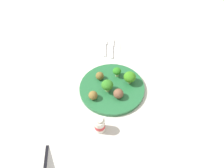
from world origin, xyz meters
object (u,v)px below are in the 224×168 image
Objects in this scene: plate at (112,88)px; meatball_center at (118,94)px; broccoli_floret_far_rim at (117,71)px; napkin at (108,49)px; fork at (105,47)px; knife at (112,47)px; broccoli_floret_near_rim at (130,77)px; meatball_mid_right at (100,76)px; yogurt_bottle at (100,125)px; meatball_back_right at (93,95)px; broccoli_floret_back_right at (107,85)px.

meatball_center is (-0.05, -0.02, 0.03)m from plate.
broccoli_floret_far_rim is 1.06× the size of meatball_center.
broccoli_floret_far_rim reaches higher than plate.
broccoli_floret_far_rim is at bearing -170.46° from napkin.
knife is (-0.00, -0.04, -0.00)m from fork.
napkin is at bearing 1.91° from plate.
broccoli_floret_near_rim reaches higher than meatball_center.
fork is (0.27, 0.03, -0.00)m from plate.
meatball_mid_right is 0.48× the size of yogurt_bottle.
meatball_back_right is at bearing 10.95° from yogurt_bottle.
meatball_mid_right is (0.03, 0.13, -0.02)m from broccoli_floret_near_rim.
meatball_mid_right is 0.24m from yogurt_bottle.
knife is at bearing 2.56° from meatball_center.
meatball_mid_right is (0.07, 0.03, -0.02)m from broccoli_floret_back_right.
broccoli_floret_near_rim is at bearing -164.58° from knife.
meatball_center is (-0.12, 0.00, -0.01)m from broccoli_floret_far_rim.
broccoli_floret_far_rim is 0.26× the size of napkin.
plate is at bearing -174.35° from fork.
meatball_center reaches higher than meatball_back_right.
yogurt_bottle is (-0.24, 0.00, -0.00)m from meatball_mid_right.
meatball_center is 0.33m from fork.
plate is at bearing 24.35° from meatball_center.
broccoli_floret_far_rim is at bearing -0.05° from meatball_center.
yogurt_bottle is (-0.19, 0.05, 0.03)m from plate.
meatball_center is 1.18× the size of meatball_mid_right.
plate is 1.92× the size of knife.
fork is 1.64× the size of yogurt_bottle.
broccoli_floret_far_rim is at bearing -28.13° from broccoli_floret_back_right.
fork is at bearing 86.64° from knife.
broccoli_floret_back_right is 0.76× the size of yogurt_bottle.
knife is at bearing 15.42° from broccoli_floret_near_rim.
knife is at bearing -93.36° from fork.
broccoli_floret_back_right is 0.06m from meatball_center.
yogurt_bottle reaches higher than napkin.
meatball_back_right reaches higher than plate.
knife is at bearing -15.40° from meatball_back_right.
broccoli_floret_far_rim is 0.16m from meatball_back_right.
meatball_center is 0.35× the size of fork.
broccoli_floret_near_rim is 0.46× the size of fork.
broccoli_floret_back_right is 0.28m from napkin.
napkin is (0.28, -0.01, -0.05)m from broccoli_floret_back_right.
napkin is at bearing 19.86° from broccoli_floret_near_rim.
yogurt_bottle is at bearing 179.73° from meatball_mid_right.
broccoli_floret_far_rim is 0.20m from napkin.
broccoli_floret_back_right reaches higher than meatball_back_right.
broccoli_floret_back_right is at bearing 51.39° from meatball_center.
plate is at bearing 107.80° from broccoli_floret_near_rim.
meatball_back_right reaches higher than meatball_mid_right.
broccoli_floret_back_right reaches higher than meatball_center.
meatball_back_right is at bearing 164.60° from knife.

